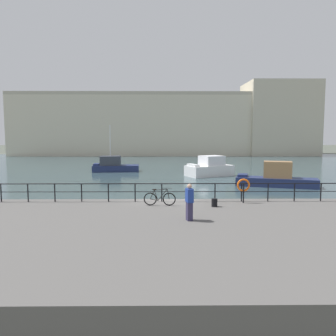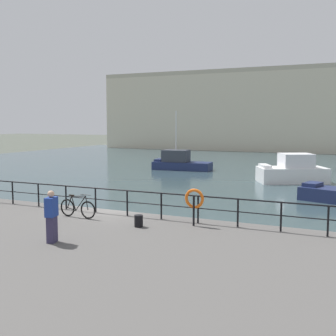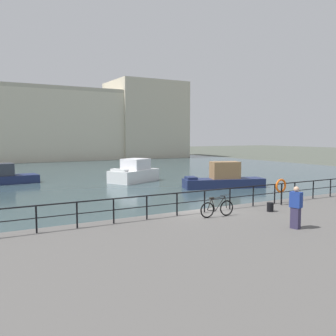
{
  "view_description": "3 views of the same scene",
  "coord_description": "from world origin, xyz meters",
  "px_view_note": "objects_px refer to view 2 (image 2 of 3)",
  "views": [
    {
      "loc": [
        -0.04,
        -20.67,
        5.02
      ],
      "look_at": [
        0.24,
        4.74,
        2.41
      ],
      "focal_mm": 37.02,
      "sensor_mm": 36.0,
      "label": 1
    },
    {
      "loc": [
        9.94,
        -15.66,
        4.87
      ],
      "look_at": [
        0.43,
        5.44,
        2.33
      ],
      "focal_mm": 45.07,
      "sensor_mm": 36.0,
      "label": 2
    },
    {
      "loc": [
        -10.51,
        -15.21,
        4.7
      ],
      "look_at": [
        0.63,
        4.2,
        2.74
      ],
      "focal_mm": 39.76,
      "sensor_mm": 36.0,
      "label": 3
    }
  ],
  "objects_px": {
    "moored_small_launch": "(180,162)",
    "parked_bicycle": "(78,208)",
    "mooring_bollard": "(139,221)",
    "life_ring_stand": "(194,200)",
    "moored_white_yacht": "(293,171)",
    "standing_person": "(52,216)",
    "harbor_building": "(333,110)"
  },
  "relations": [
    {
      "from": "moored_small_launch",
      "to": "parked_bicycle",
      "type": "height_order",
      "value": "moored_small_launch"
    },
    {
      "from": "mooring_bollard",
      "to": "life_ring_stand",
      "type": "bearing_deg",
      "value": 29.83
    },
    {
      "from": "moored_white_yacht",
      "to": "standing_person",
      "type": "height_order",
      "value": "standing_person"
    },
    {
      "from": "moored_small_launch",
      "to": "standing_person",
      "type": "height_order",
      "value": "moored_small_launch"
    },
    {
      "from": "harbor_building",
      "to": "moored_white_yacht",
      "type": "bearing_deg",
      "value": -91.22
    },
    {
      "from": "moored_white_yacht",
      "to": "mooring_bollard",
      "type": "bearing_deg",
      "value": 56.28
    },
    {
      "from": "moored_small_launch",
      "to": "moored_white_yacht",
      "type": "distance_m",
      "value": 12.71
    },
    {
      "from": "harbor_building",
      "to": "life_ring_stand",
      "type": "bearing_deg",
      "value": -91.55
    },
    {
      "from": "moored_small_launch",
      "to": "standing_person",
      "type": "relative_size",
      "value": 3.58
    },
    {
      "from": "moored_white_yacht",
      "to": "standing_person",
      "type": "distance_m",
      "value": 24.73
    },
    {
      "from": "moored_small_launch",
      "to": "standing_person",
      "type": "bearing_deg",
      "value": 100.17
    },
    {
      "from": "moored_white_yacht",
      "to": "parked_bicycle",
      "type": "height_order",
      "value": "moored_white_yacht"
    },
    {
      "from": "moored_small_launch",
      "to": "standing_person",
      "type": "xyz_separation_m",
      "value": [
        7.67,
        -29.02,
        1.1
      ]
    },
    {
      "from": "moored_white_yacht",
      "to": "parked_bicycle",
      "type": "distance_m",
      "value": 21.83
    },
    {
      "from": "moored_small_launch",
      "to": "mooring_bollard",
      "type": "distance_m",
      "value": 27.68
    },
    {
      "from": "parked_bicycle",
      "to": "standing_person",
      "type": "xyz_separation_m",
      "value": [
        1.4,
        -3.26,
        0.47
      ]
    },
    {
      "from": "moored_small_launch",
      "to": "mooring_bollard",
      "type": "xyz_separation_m",
      "value": [
        9.25,
        -26.09,
        0.45
      ]
    },
    {
      "from": "parked_bicycle",
      "to": "life_ring_stand",
      "type": "bearing_deg",
      "value": 11.71
    },
    {
      "from": "mooring_bollard",
      "to": "moored_small_launch",
      "type": "bearing_deg",
      "value": 109.52
    },
    {
      "from": "harbor_building",
      "to": "standing_person",
      "type": "height_order",
      "value": "harbor_building"
    },
    {
      "from": "harbor_building",
      "to": "moored_small_launch",
      "type": "distance_m",
      "value": 37.1
    },
    {
      "from": "parked_bicycle",
      "to": "moored_small_launch",
      "type": "bearing_deg",
      "value": 107.05
    },
    {
      "from": "harbor_building",
      "to": "standing_person",
      "type": "bearing_deg",
      "value": -94.5
    },
    {
      "from": "harbor_building",
      "to": "mooring_bollard",
      "type": "bearing_deg",
      "value": -93.22
    },
    {
      "from": "moored_small_launch",
      "to": "life_ring_stand",
      "type": "relative_size",
      "value": 4.33
    },
    {
      "from": "life_ring_stand",
      "to": "standing_person",
      "type": "distance_m",
      "value": 5.21
    },
    {
      "from": "moored_small_launch",
      "to": "mooring_bollard",
      "type": "relative_size",
      "value": 13.74
    },
    {
      "from": "moored_white_yacht",
      "to": "standing_person",
      "type": "relative_size",
      "value": 3.5
    },
    {
      "from": "parked_bicycle",
      "to": "standing_person",
      "type": "bearing_deg",
      "value": -63.4
    },
    {
      "from": "mooring_bollard",
      "to": "life_ring_stand",
      "type": "height_order",
      "value": "life_ring_stand"
    },
    {
      "from": "parked_bicycle",
      "to": "life_ring_stand",
      "type": "xyz_separation_m",
      "value": [
        4.78,
        0.7,
        0.59
      ]
    },
    {
      "from": "parked_bicycle",
      "to": "standing_person",
      "type": "distance_m",
      "value": 3.58
    }
  ]
}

